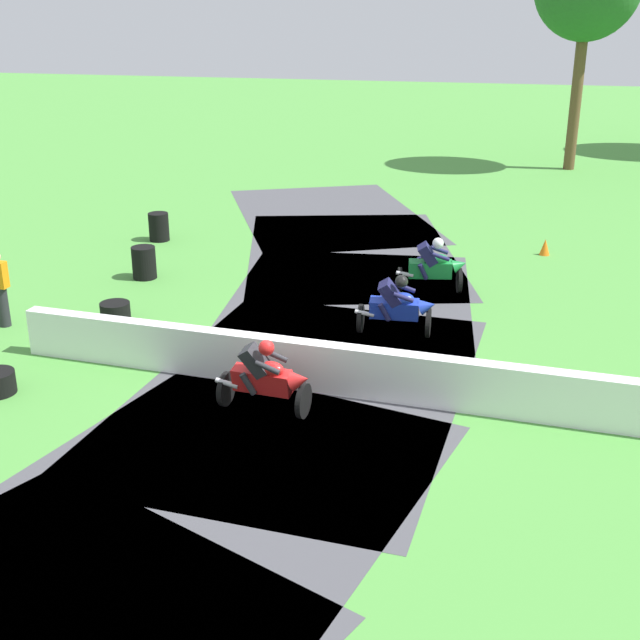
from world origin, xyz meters
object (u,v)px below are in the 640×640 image
(motorcycle_lead_red, at_px, (266,378))
(motorcycle_chase_blue, at_px, (398,306))
(tire_stack_far, at_px, (115,312))
(tire_stack_extra_a, at_px, (144,263))
(traffic_cone, at_px, (545,247))
(motorcycle_trailing_green, at_px, (434,266))
(track_marshal, at_px, (1,289))
(tire_stack_extra_b, at_px, (159,227))

(motorcycle_lead_red, height_order, motorcycle_chase_blue, motorcycle_lead_red)
(tire_stack_far, bearing_deg, motorcycle_lead_red, -37.27)
(motorcycle_lead_red, bearing_deg, tire_stack_far, 142.73)
(tire_stack_extra_a, bearing_deg, traffic_cone, 24.44)
(motorcycle_lead_red, relative_size, traffic_cone, 3.87)
(motorcycle_lead_red, xyz_separation_m, motorcycle_trailing_green, (2.01, 6.78, 0.00))
(track_marshal, bearing_deg, traffic_cone, 35.97)
(motorcycle_chase_blue, distance_m, traffic_cone, 7.38)
(motorcycle_chase_blue, xyz_separation_m, motorcycle_trailing_green, (0.41, 2.84, 0.01))
(track_marshal, height_order, traffic_cone, track_marshal)
(tire_stack_far, xyz_separation_m, tire_stack_extra_b, (-1.71, 6.18, 0.20))
(motorcycle_trailing_green, bearing_deg, traffic_cone, 56.06)
(traffic_cone, bearing_deg, tire_stack_extra_a, -155.56)
(track_marshal, xyz_separation_m, traffic_cone, (11.19, 8.12, -0.60))
(track_marshal, bearing_deg, motorcycle_trailing_green, 26.32)
(tire_stack_extra_a, bearing_deg, tire_stack_far, -77.49)
(tire_stack_far, xyz_separation_m, tire_stack_extra_a, (-0.64, 2.87, 0.20))
(motorcycle_chase_blue, relative_size, motorcycle_trailing_green, 0.99)
(motorcycle_chase_blue, relative_size, traffic_cone, 3.83)
(tire_stack_extra_b, bearing_deg, motorcycle_trailing_green, -18.86)
(tire_stack_extra_a, bearing_deg, tire_stack_extra_b, 107.87)
(tire_stack_extra_b, height_order, traffic_cone, tire_stack_extra_b)
(tire_stack_extra_b, height_order, track_marshal, track_marshal)
(motorcycle_lead_red, distance_m, motorcycle_trailing_green, 7.07)
(motorcycle_chase_blue, bearing_deg, traffic_cone, 65.80)
(motorcycle_chase_blue, bearing_deg, tire_stack_extra_a, 160.90)
(motorcycle_chase_blue, distance_m, motorcycle_trailing_green, 2.87)
(motorcycle_lead_red, height_order, tire_stack_extra_a, motorcycle_lead_red)
(motorcycle_lead_red, xyz_separation_m, tire_stack_extra_b, (-6.15, 9.56, -0.25))
(motorcycle_trailing_green, bearing_deg, motorcycle_chase_blue, -98.24)
(motorcycle_chase_blue, height_order, tire_stack_extra_a, motorcycle_chase_blue)
(motorcycle_lead_red, relative_size, motorcycle_chase_blue, 1.01)
(tire_stack_far, relative_size, tire_stack_extra_b, 0.81)
(motorcycle_chase_blue, xyz_separation_m, tire_stack_far, (-6.04, -0.55, -0.45))
(motorcycle_chase_blue, relative_size, tire_stack_extra_a, 2.10)
(track_marshal, bearing_deg, tire_stack_far, 21.73)
(tire_stack_far, bearing_deg, tire_stack_extra_a, 102.51)
(motorcycle_chase_blue, height_order, track_marshal, track_marshal)
(tire_stack_extra_b, xyz_separation_m, track_marshal, (-0.43, -7.03, 0.42))
(motorcycle_chase_blue, bearing_deg, motorcycle_lead_red, -112.14)
(traffic_cone, bearing_deg, tire_stack_extra_b, -174.23)
(tire_stack_far, distance_m, traffic_cone, 11.62)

